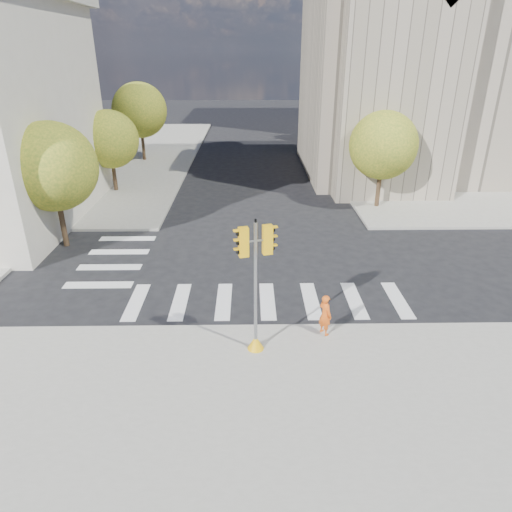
{
  "coord_description": "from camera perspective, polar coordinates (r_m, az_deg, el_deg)",
  "views": [
    {
      "loc": [
        -0.83,
        -18.35,
        9.47
      ],
      "look_at": [
        -0.57,
        -2.13,
        2.1
      ],
      "focal_mm": 32.0,
      "sensor_mm": 36.0,
      "label": 1
    }
  ],
  "objects": [
    {
      "name": "ground",
      "position": [
        20.67,
        1.5,
        -2.85
      ],
      "size": [
        160.0,
        160.0,
        0.0
      ],
      "primitive_type": "plane",
      "color": "black",
      "rests_on": "ground"
    },
    {
      "name": "civic_building",
      "position": [
        40.97,
        24.16,
        19.38
      ],
      "size": [
        26.0,
        16.0,
        19.39
      ],
      "color": "gray",
      "rests_on": "ground"
    },
    {
      "name": "lamp_near",
      "position": [
        33.89,
        14.74,
        15.37
      ],
      "size": [
        0.35,
        0.18,
        8.11
      ],
      "color": "black",
      "rests_on": "sidewalk_far_right"
    },
    {
      "name": "lamp_far",
      "position": [
        47.44,
        10.34,
        18.14
      ],
      "size": [
        0.35,
        0.18,
        8.11
      ],
      "color": "black",
      "rests_on": "sidewalk_far_right"
    },
    {
      "name": "tree_lw_mid",
      "position": [
        34.24,
        -17.83,
        13.71
      ],
      "size": [
        4.0,
        4.0,
        5.77
      ],
      "color": "#382616",
      "rests_on": "ground"
    },
    {
      "name": "tree_re_far",
      "position": [
        53.31,
        8.51,
        18.15
      ],
      "size": [
        4.0,
        4.0,
        5.88
      ],
      "color": "#382616",
      "rests_on": "ground"
    },
    {
      "name": "photographer",
      "position": [
        16.41,
        8.64,
        -7.26
      ],
      "size": [
        0.62,
        0.68,
        1.55
      ],
      "primitive_type": "imported",
      "rotation": [
        0.0,
        0.0,
        2.14
      ],
      "color": "#E95A15",
      "rests_on": "sidewalk_near"
    },
    {
      "name": "tree_re_mid",
      "position": [
        41.52,
        11.16,
        16.92
      ],
      "size": [
        4.6,
        4.6,
        6.66
      ],
      "color": "#382616",
      "rests_on": "ground"
    },
    {
      "name": "sidewalk_far_right",
      "position": [
        49.89,
        24.3,
        11.47
      ],
      "size": [
        28.0,
        40.0,
        0.15
      ],
      "primitive_type": "cube",
      "color": "gray",
      "rests_on": "ground"
    },
    {
      "name": "sidewalk_near",
      "position": [
        11.96,
        3.87,
        -27.43
      ],
      "size": [
        30.0,
        14.0,
        0.15
      ],
      "primitive_type": "cube",
      "color": "gray",
      "rests_on": "ground"
    },
    {
      "name": "tree_re_near",
      "position": [
        30.04,
        15.62,
        13.17
      ],
      "size": [
        4.2,
        4.2,
        6.16
      ],
      "color": "#382616",
      "rests_on": "ground"
    },
    {
      "name": "sidewalk_far_left",
      "position": [
        49.22,
        -24.32,
        11.32
      ],
      "size": [
        28.0,
        40.0,
        0.15
      ],
      "primitive_type": "cube",
      "color": "gray",
      "rests_on": "ground"
    },
    {
      "name": "tree_lw_far",
      "position": [
        43.72,
        -14.34,
        17.24
      ],
      "size": [
        4.8,
        4.8,
        6.95
      ],
      "color": "#382616",
      "rests_on": "ground"
    },
    {
      "name": "tree_lw_near",
      "position": [
        24.91,
        -24.12,
        10.13
      ],
      "size": [
        4.4,
        4.4,
        6.41
      ],
      "color": "#382616",
      "rests_on": "ground"
    },
    {
      "name": "traffic_signal",
      "position": [
        14.81,
        -0.05,
        -5.21
      ],
      "size": [
        1.08,
        0.56,
        4.69
      ],
      "rotation": [
        0.0,
        0.0,
        0.25
      ],
      "color": "#E9AA0C",
      "rests_on": "sidewalk_near"
    }
  ]
}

